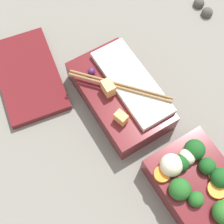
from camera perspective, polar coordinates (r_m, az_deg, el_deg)
ground_plane at (r=0.61m, az=7.88°, el=-5.71°), size 3.00×3.00×0.00m
bento_tray_vegetable at (r=0.57m, az=16.47°, el=-14.15°), size 0.21×0.13×0.08m
bento_tray_rice at (r=0.61m, az=1.60°, el=3.25°), size 0.21×0.14×0.08m
bento_lid at (r=0.68m, az=-15.05°, el=6.52°), size 0.23×0.15×0.02m
pebble_1 at (r=0.81m, az=15.60°, el=18.58°), size 0.03×0.03×0.03m
pebble_3 at (r=0.79m, az=16.99°, el=16.95°), size 0.03×0.03×0.03m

